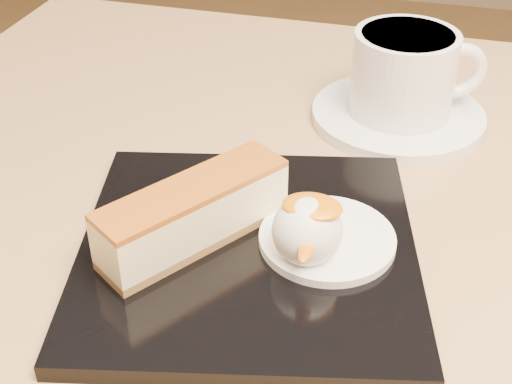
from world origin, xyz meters
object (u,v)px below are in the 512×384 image
(coffee_cup, at_px, (406,72))
(ice_cream_scoop, at_px, (307,231))
(dessert_plate, at_px, (248,251))
(saucer, at_px, (398,115))
(cheesecake, at_px, (194,213))

(coffee_cup, bearing_deg, ice_cream_scoop, -120.99)
(coffee_cup, bearing_deg, dessert_plate, -131.18)
(dessert_plate, xyz_separation_m, saucer, (0.08, 0.21, -0.00))
(dessert_plate, distance_m, cheesecake, 0.04)
(cheesecake, bearing_deg, ice_cream_scoop, -55.98)
(dessert_plate, relative_size, saucer, 1.47)
(saucer, bearing_deg, coffee_cup, 21.16)
(dessert_plate, relative_size, coffee_cup, 1.93)
(dessert_plate, relative_size, ice_cream_scoop, 4.91)
(cheesecake, height_order, coffee_cup, coffee_cup)
(dessert_plate, bearing_deg, coffee_cup, 69.98)
(dessert_plate, bearing_deg, cheesecake, -171.87)
(cheesecake, relative_size, coffee_cup, 1.14)
(dessert_plate, height_order, coffee_cup, coffee_cup)
(cheesecake, xyz_separation_m, coffee_cup, (0.11, 0.22, 0.01))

